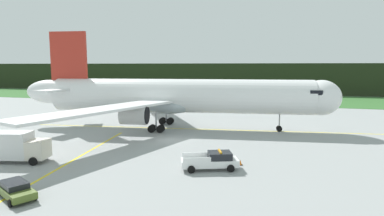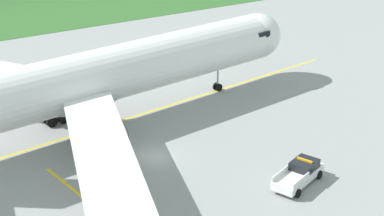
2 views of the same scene
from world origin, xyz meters
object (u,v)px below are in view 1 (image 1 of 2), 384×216
Objects in this scene: airliner at (176,96)px; ops_pickup_truck at (212,161)px; catering_truck at (13,146)px; apron_cone at (240,162)px; staff_car at (15,189)px.

airliner is 22.53m from ops_pickup_truck.
ops_pickup_truck is at bearing 9.03° from catering_truck.
airliner is 22.20m from apron_cone.
ops_pickup_truck is 0.82× the size of catering_truck.
airliner is at bearing 118.03° from ops_pickup_truck.
airliner reaches higher than catering_truck.
airliner is 8.64× the size of ops_pickup_truck.
staff_car is 7.95× the size of apron_cone.
apron_cone is at bearing 39.94° from staff_car.
airliner is at bearing 126.89° from apron_cone.
ops_pickup_truck is 3.46m from apron_cone.
apron_cone is at bearing -53.11° from airliner.
airliner is 88.97× the size of apron_cone.
apron_cone is at bearing 40.52° from ops_pickup_truck.
catering_truck is at bearing -170.97° from ops_pickup_truck.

